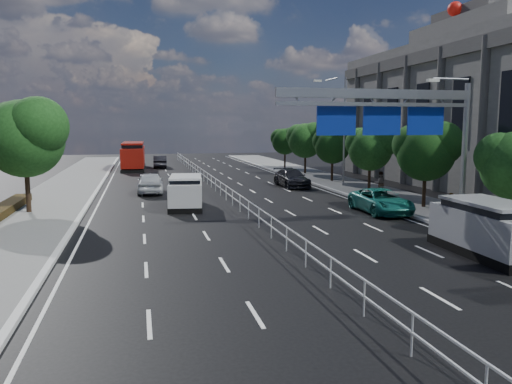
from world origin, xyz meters
name	(u,v)px	position (x,y,z in m)	size (l,w,h in m)	color
ground	(351,306)	(0.00, 0.00, 0.00)	(160.00, 160.00, 0.00)	black
kerb_near	(5,334)	(-9.00, 0.00, 0.07)	(0.25, 140.00, 0.15)	silver
median_fence	(222,190)	(0.00, 22.50, 0.53)	(0.05, 85.00, 1.02)	silver
overhead_gantry	(397,115)	(6.74, 10.05, 5.61)	(10.24, 0.38, 7.45)	gray
streetlight_far	(341,124)	(10.50, 26.00, 5.21)	(2.78, 2.40, 9.00)	gray
near_tree_back	(25,134)	(-11.94, 17.97, 4.61)	(4.84, 4.51, 6.69)	black
far_tree_d	(427,149)	(11.25, 14.48, 3.69)	(3.85, 3.59, 5.34)	black
far_tree_e	(371,146)	(11.25, 21.98, 3.56)	(3.63, 3.38, 5.13)	black
far_tree_f	(333,144)	(11.24, 29.48, 3.49)	(3.52, 3.28, 5.02)	black
far_tree_g	(306,139)	(11.25, 36.98, 3.75)	(3.96, 3.69, 5.45)	black
far_tree_h	(285,140)	(11.24, 44.48, 3.42)	(3.41, 3.18, 4.91)	black
white_minivan	(186,192)	(-2.97, 18.21, 0.98)	(2.55, 4.82, 2.00)	black
red_bus	(133,155)	(-6.38, 47.82, 1.64)	(2.74, 10.60, 3.15)	black
near_car_silver	(150,183)	(-4.95, 25.70, 0.80)	(1.90, 4.72, 1.61)	silver
near_car_dark	(160,162)	(-3.25, 49.25, 0.73)	(1.55, 4.44, 1.46)	black
silver_minivan	(489,229)	(7.55, 3.99, 1.06)	(2.33, 5.24, 2.16)	black
parked_car_teal	(381,201)	(7.98, 13.81, 0.70)	(2.31, 5.02, 1.39)	#17695F
parked_car_dark	(292,178)	(6.66, 27.14, 0.73)	(2.04, 5.01, 1.45)	black
pedestrian_a	(450,208)	(9.60, 9.53, 0.92)	(0.57, 0.37, 1.55)	gray
pedestrian_b	(380,183)	(11.05, 19.95, 0.99)	(0.82, 0.64, 1.69)	gray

